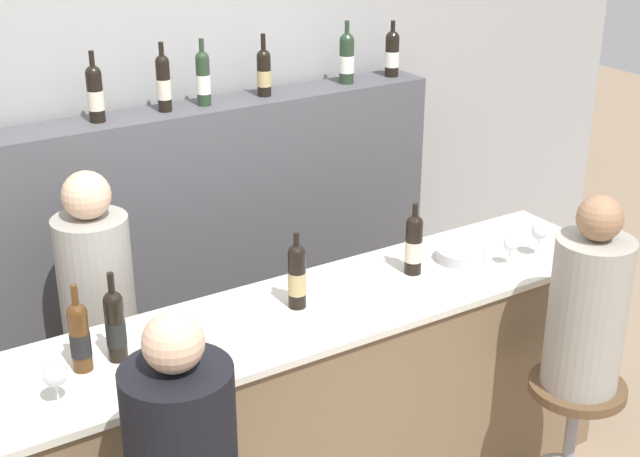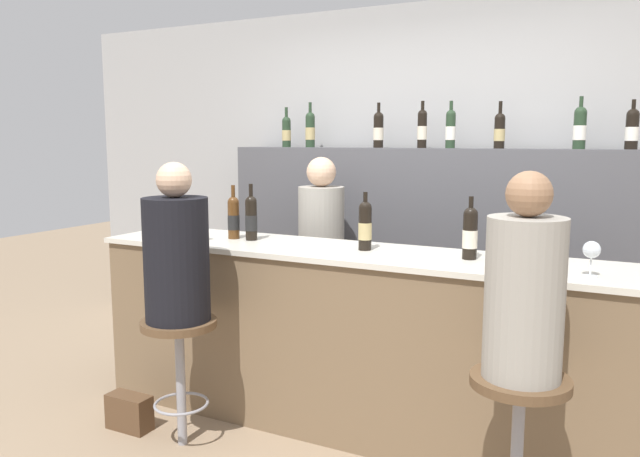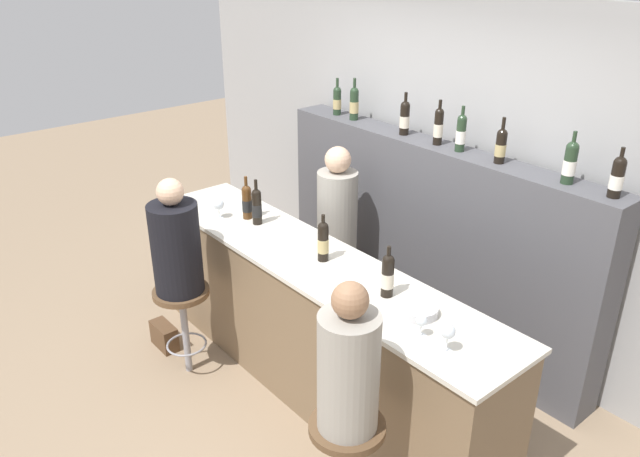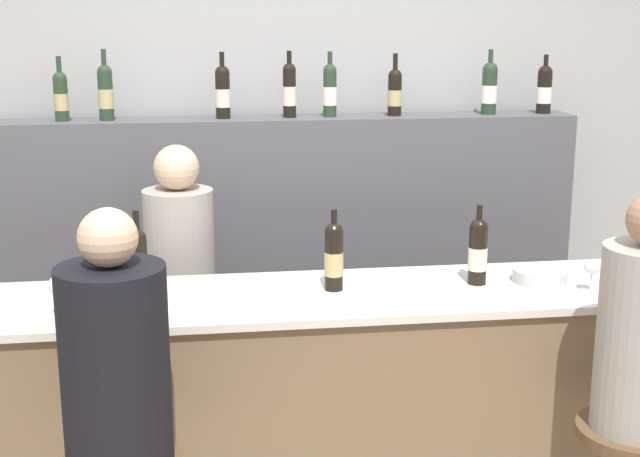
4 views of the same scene
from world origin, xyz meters
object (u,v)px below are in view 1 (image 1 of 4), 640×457
(guest_seated_left, at_px, (182,453))
(guest_seated_right, at_px, (588,306))
(wine_bottle_backbar_4, at_px, (203,78))
(wine_glass_0, at_px, (55,375))
(wine_bottle_counter_1, at_px, (115,325))
(wine_bottle_backbar_6, at_px, (347,58))
(wine_bottle_backbar_7, at_px, (392,53))
(bartender, at_px, (103,347))
(wine_bottle_counter_0, at_px, (80,336))
(wine_glass_1, at_px, (510,246))
(wine_bottle_counter_3, at_px, (414,244))
(wine_bottle_backbar_2, at_px, (95,93))
(metal_bowl, at_px, (460,255))
(wine_bottle_counter_2, at_px, (297,275))
(bar_stool_right, at_px, (574,413))
(wine_bottle_backbar_3, at_px, (163,82))
(wine_bottle_backbar_5, at_px, (264,72))
(wine_glass_2, at_px, (540,232))

(guest_seated_left, xyz_separation_m, guest_seated_right, (1.73, 0.00, 0.00))
(wine_bottle_backbar_4, height_order, wine_glass_0, wine_bottle_backbar_4)
(wine_bottle_counter_1, relative_size, wine_bottle_backbar_6, 1.05)
(wine_bottle_backbar_7, xyz_separation_m, bartender, (-1.86, -0.46, -0.99))
(wine_bottle_counter_0, distance_m, wine_glass_1, 1.86)
(wine_bottle_counter_1, xyz_separation_m, wine_bottle_counter_3, (1.32, 0.00, -0.00))
(wine_bottle_backbar_2, distance_m, wine_glass_1, 1.95)
(wine_bottle_counter_0, height_order, metal_bowl, wine_bottle_counter_0)
(wine_bottle_counter_2, height_order, wine_glass_1, wine_bottle_counter_2)
(guest_seated_left, distance_m, bar_stool_right, 1.80)
(wine_bottle_counter_0, xyz_separation_m, wine_bottle_backbar_3, (0.82, 1.12, 0.55))
(wine_bottle_backbar_5, bearing_deg, guest_seated_left, -125.66)
(metal_bowl, xyz_separation_m, bartender, (-1.43, 0.66, -0.35))
(wine_bottle_counter_3, distance_m, wine_bottle_backbar_2, 1.56)
(wine_bottle_backbar_4, xyz_separation_m, metal_bowl, (0.68, -1.13, -0.65))
(wine_bottle_backbar_7, bearing_deg, wine_bottle_backbar_2, 180.00)
(wine_bottle_counter_2, bearing_deg, wine_bottle_backbar_4, 82.28)
(wine_bottle_backbar_7, bearing_deg, wine_bottle_counter_1, -150.86)
(wine_bottle_backbar_7, bearing_deg, wine_glass_2, -94.87)
(wine_bottle_backbar_2, bearing_deg, wine_bottle_backbar_3, 0.00)
(wine_glass_0, bearing_deg, wine_bottle_backbar_6, 32.88)
(wine_bottle_backbar_4, relative_size, wine_bottle_backbar_6, 0.98)
(wine_bottle_backbar_3, xyz_separation_m, bartender, (-0.55, -0.46, -1.00))
(wine_bottle_counter_1, relative_size, bar_stool_right, 0.49)
(wine_glass_0, bearing_deg, bartender, 63.55)
(wine_bottle_backbar_5, bearing_deg, wine_glass_2, -62.21)
(guest_seated_left, bearing_deg, guest_seated_right, 0.00)
(wine_bottle_backbar_4, bearing_deg, wine_bottle_backbar_3, -180.00)
(wine_bottle_backbar_2, relative_size, bartender, 0.21)
(wine_bottle_backbar_4, height_order, wine_bottle_backbar_7, wine_bottle_backbar_4)
(metal_bowl, bearing_deg, wine_glass_0, -175.35)
(wine_bottle_counter_0, xyz_separation_m, guest_seated_right, (1.82, -0.64, -0.11))
(wine_bottle_counter_3, relative_size, wine_bottle_backbar_7, 1.08)
(wine_bottle_backbar_2, bearing_deg, metal_bowl, -43.03)
(wine_bottle_counter_3, relative_size, bartender, 0.21)
(wine_bottle_counter_3, bearing_deg, wine_glass_0, -174.21)
(wine_bottle_backbar_3, relative_size, wine_glass_1, 2.52)
(wine_bottle_counter_2, xyz_separation_m, wine_bottle_backbar_2, (-0.38, 1.12, 0.54))
(wine_bottle_backbar_5, xyz_separation_m, bartender, (-1.08, -0.46, -0.99))
(wine_bottle_backbar_7, relative_size, guest_seated_right, 0.36)
(wine_bottle_backbar_4, xyz_separation_m, wine_glass_1, (0.83, -1.28, -0.59))
(metal_bowl, bearing_deg, wine_bottle_backbar_6, 83.07)
(wine_bottle_backbar_4, relative_size, wine_bottle_backbar_5, 1.04)
(wine_bottle_counter_3, height_order, metal_bowl, wine_bottle_counter_3)
(wine_bottle_backbar_7, bearing_deg, wine_bottle_counter_0, -152.35)
(wine_bottle_backbar_5, bearing_deg, wine_bottle_counter_1, -137.56)
(wine_bottle_counter_0, bearing_deg, wine_bottle_backbar_5, 39.60)
(wine_bottle_backbar_5, height_order, bar_stool_right, wine_bottle_backbar_5)
(metal_bowl, xyz_separation_m, bar_stool_right, (0.12, -0.63, -0.51))
(wine_bottle_counter_2, xyz_separation_m, wine_bottle_counter_3, (0.58, -0.00, -0.00))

